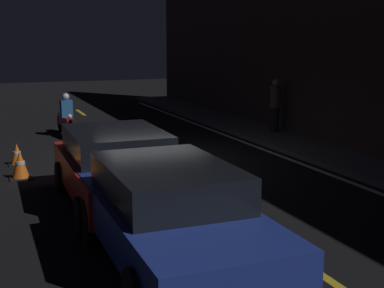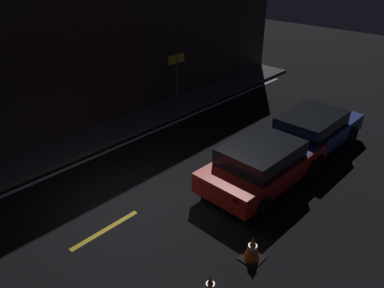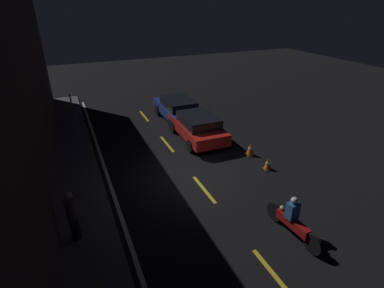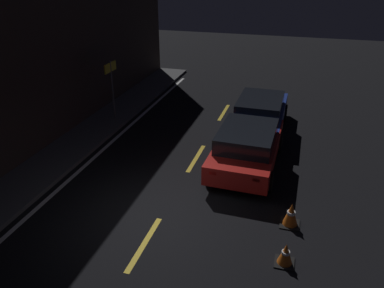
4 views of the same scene
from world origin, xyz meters
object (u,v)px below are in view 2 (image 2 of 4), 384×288
Objects in this scene: sedan_blue at (312,130)px; shop_sign at (176,70)px; taxi_red at (263,163)px; traffic_cone_mid at (253,248)px; traffic_cone_near at (210,286)px.

sedan_blue is 6.10m from shop_sign.
shop_sign is (-0.64, 5.98, 1.04)m from sedan_blue.
taxi_red is 6.61× the size of traffic_cone_mid.
traffic_cone_near is (-4.15, -1.54, -0.49)m from taxi_red.
traffic_cone_near is at bearing -131.00° from shop_sign.
traffic_cone_near is at bearing 178.73° from traffic_cone_mid.
shop_sign is (6.51, 7.49, 1.55)m from traffic_cone_near.
taxi_red is 3.00m from sedan_blue.
taxi_red is at bearing 179.83° from sedan_blue.
traffic_cone_near is at bearing -158.52° from taxi_red.
sedan_blue is 5.93m from traffic_cone_mid.
traffic_cone_near is 10.04m from shop_sign.
taxi_red is at bearing 30.04° from traffic_cone_mid.
sedan_blue is 1.80× the size of shop_sign.
sedan_blue is at bearing 11.93° from traffic_cone_near.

